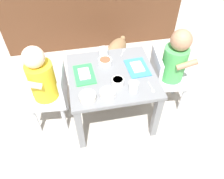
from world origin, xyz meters
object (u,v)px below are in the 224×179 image
object	(u,v)px
cereal_bowl_left_side	(118,81)
cereal_bowl_right_side	(108,93)
veggie_bowl_near	(88,97)
seated_child_left	(44,81)
seated_child_right	(173,62)
dog	(115,53)
spoon_by_left_tray	(152,88)
food_tray_right	(137,67)
water_cup_right	(104,52)
dining_table	(112,82)
spoon_by_right_tray	(123,52)
food_tray_left	(84,74)
veggie_bowl_far	(105,61)
water_cup_left	(133,87)

from	to	relation	value
cereal_bowl_left_side	cereal_bowl_right_side	distance (m)	0.12
veggie_bowl_near	cereal_bowl_left_side	bearing A→B (deg)	24.86
seated_child_left	seated_child_right	bearing A→B (deg)	0.79
dog	spoon_by_left_tray	world-z (taller)	spoon_by_left_tray
food_tray_right	water_cup_right	world-z (taller)	water_cup_right
dining_table	water_cup_right	size ratio (longest dim) A/B	8.50
water_cup_right	cereal_bowl_right_side	size ratio (longest dim) A/B	0.72
seated_child_right	food_tray_right	xyz separation A→B (m)	(-0.27, -0.01, 0.01)
cereal_bowl_right_side	spoon_by_right_tray	world-z (taller)	cereal_bowl_right_side
dining_table	spoon_by_right_tray	world-z (taller)	spoon_by_right_tray
dining_table	cereal_bowl_left_side	distance (m)	0.14
dog	veggie_bowl_near	world-z (taller)	veggie_bowl_near
food_tray_left	veggie_bowl_far	size ratio (longest dim) A/B	2.24
seated_child_right	water_cup_right	bearing A→B (deg)	158.76
spoon_by_right_tray	water_cup_left	bearing A→B (deg)	-94.12
dining_table	spoon_by_left_tray	distance (m)	0.30
seated_child_left	water_cup_left	world-z (taller)	seated_child_left
food_tray_right	dining_table	bearing A→B (deg)	-171.56
water_cup_left	cereal_bowl_left_side	size ratio (longest dim) A/B	0.89
dining_table	cereal_bowl_right_side	size ratio (longest dim) A/B	6.08
food_tray_left	cereal_bowl_left_side	bearing A→B (deg)	-32.04
seated_child_left	water_cup_left	size ratio (longest dim) A/B	9.71
food_tray_left	water_cup_right	distance (m)	0.26
veggie_bowl_far	food_tray_right	bearing A→B (deg)	-22.89
water_cup_right	cereal_bowl_right_side	distance (m)	0.42
dining_table	veggie_bowl_far	bearing A→B (deg)	102.85
dining_table	food_tray_left	size ratio (longest dim) A/B	2.74
water_cup_left	water_cup_right	xyz separation A→B (m)	(-0.12, 0.41, -0.01)
dog	water_cup_right	bearing A→B (deg)	-115.54
seated_child_right	spoon_by_left_tray	distance (m)	0.32
food_tray_right	dog	bearing A→B (deg)	95.98
dog	water_cup_right	distance (m)	0.44
food_tray_right	spoon_by_right_tray	distance (m)	0.21
dining_table	food_tray_left	distance (m)	0.20
dog	seated_child_left	bearing A→B (deg)	-138.70
water_cup_left	cereal_bowl_right_side	xyz separation A→B (m)	(-0.17, -0.01, -0.01)
water_cup_left	spoon_by_right_tray	distance (m)	0.41
water_cup_left	seated_child_left	bearing A→B (deg)	159.59
water_cup_left	veggie_bowl_near	distance (m)	0.29
food_tray_left	veggie_bowl_near	bearing A→B (deg)	-90.41
dog	cereal_bowl_left_side	xyz separation A→B (m)	(-0.11, -0.65, 0.26)
cereal_bowl_right_side	spoon_by_right_tray	size ratio (longest dim) A/B	1.04
seated_child_right	water_cup_left	bearing A→B (deg)	-148.33
water_cup_left	veggie_bowl_far	bearing A→B (deg)	113.15
food_tray_right	cereal_bowl_right_side	size ratio (longest dim) A/B	2.14
seated_child_left	water_cup_right	size ratio (longest dim) A/B	10.00
dog	cereal_bowl_left_side	size ratio (longest dim) A/B	5.25
food_tray_left	food_tray_right	xyz separation A→B (m)	(0.37, 0.00, -0.00)
food_tray_right	water_cup_left	xyz separation A→B (m)	(-0.09, -0.21, 0.03)
dining_table	cereal_bowl_right_side	bearing A→B (deg)	-108.95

